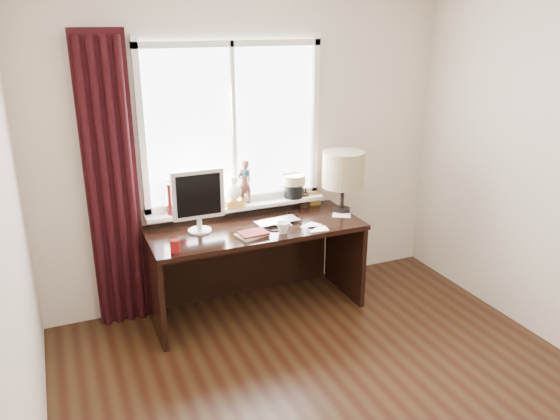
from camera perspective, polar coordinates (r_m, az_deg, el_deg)
name	(u,v)px	position (r m, az deg, el deg)	size (l,w,h in m)	color
wall_back	(250,147)	(4.54, -3.17, 6.57)	(3.50, 2.60, 0.00)	beige
wall_left	(5,293)	(2.39, -26.81, -7.77)	(4.00, 2.60, 0.00)	beige
laptop	(277,222)	(4.38, -0.28, -1.23)	(0.36, 0.23, 0.03)	silver
mug	(283,227)	(4.16, 0.31, -1.83)	(0.10, 0.09, 0.10)	white
red_cup	(175,246)	(3.91, -10.89, -3.71)	(0.07, 0.07, 0.09)	maroon
window	(236,149)	(4.44, -4.66, 6.35)	(1.52, 0.20, 1.40)	white
curtain	(112,188)	(4.25, -17.15, 2.26)	(0.38, 0.09, 2.25)	black
desk	(252,250)	(4.51, -2.98, -4.14)	(1.70, 0.70, 0.75)	black
monitor	(198,197)	(4.17, -8.55, 1.32)	(0.40, 0.18, 0.49)	beige
notebook_stack	(252,234)	(4.13, -2.90, -2.52)	(0.26, 0.21, 0.03)	beige
brush_holder	(304,200)	(4.76, 2.53, 1.10)	(0.09, 0.09, 0.25)	black
icon_frame	(315,198)	(4.79, 3.71, 1.24)	(0.10, 0.03, 0.13)	gold
table_lamp	(343,170)	(4.57, 6.63, 4.16)	(0.35, 0.35, 0.52)	black
loose_papers	(324,223)	(4.39, 4.61, -1.38)	(0.53, 0.35, 0.00)	white
desk_cables	(282,221)	(4.42, 0.24, -1.17)	(0.41, 0.39, 0.01)	black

